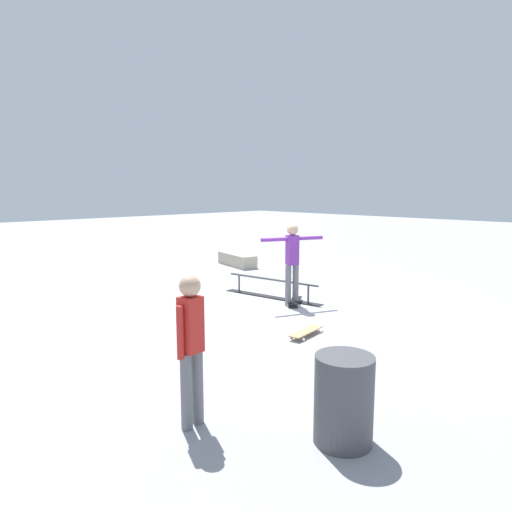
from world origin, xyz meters
The scene contains 8 objects.
ground_plane centered at (0.00, 0.00, 0.00)m, with size 60.00×60.00×0.00m, color #9E9EA3.
grind_rail centered at (0.26, -0.59, 0.19)m, with size 2.53×0.62×0.44m.
skate_ledge centered at (4.00, -2.93, 0.19)m, with size 1.61×0.52×0.39m, color #B2A893.
skater_main centered at (-0.52, -0.38, 1.00)m, with size 0.61×1.31×1.72m.
skateboard_main centered at (-0.50, -0.51, 0.07)m, with size 0.60×0.78×0.09m.
bystander_red_shirt centered at (-3.03, 4.06, 0.90)m, with size 0.22×0.36×1.59m.
loose_skateboard_natural centered at (-2.00, 0.96, 0.07)m, with size 0.34×0.82×0.09m.
trash_bin centered at (-4.29, 3.20, 0.43)m, with size 0.57×0.57×0.87m, color #47474C.
Camera 1 is at (-6.61, 6.66, 2.42)m, focal length 31.80 mm.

